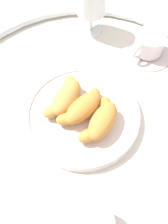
{
  "coord_description": "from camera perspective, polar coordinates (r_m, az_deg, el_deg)",
  "views": [
    {
      "loc": [
        -0.26,
        -0.18,
        0.55
      ],
      "look_at": [
        -0.01,
        -0.0,
        0.03
      ],
      "focal_mm": 43.26,
      "sensor_mm": 36.0,
      "label": 1
    }
  ],
  "objects": [
    {
      "name": "ground_plane",
      "position": [
        0.63,
        0.51,
        -0.33
      ],
      "size": [
        2.2,
        2.2,
        0.0
      ],
      "primitive_type": "plane",
      "color": "silver"
    },
    {
      "name": "croissant_large",
      "position": [
        0.58,
        3.67,
        -1.83
      ],
      "size": [
        0.14,
        0.07,
        0.04
      ],
      "color": "#CC893D",
      "rests_on": "pastry_plate"
    },
    {
      "name": "coffee_cup_far",
      "position": [
        0.75,
        13.48,
        13.46
      ],
      "size": [
        0.14,
        0.14,
        0.06
      ],
      "color": "silver",
      "rests_on": "ground_plane"
    },
    {
      "name": "croissant_small",
      "position": [
        0.59,
        -0.22,
        0.83
      ],
      "size": [
        0.14,
        0.08,
        0.04
      ],
      "color": "#CC893D",
      "rests_on": "pastry_plate"
    },
    {
      "name": "table_chrome_rim",
      "position": [
        0.62,
        0.52,
        0.22
      ],
      "size": [
        0.71,
        0.71,
        0.02
      ],
      "primitive_type": "torus",
      "color": "silver",
      "rests_on": "ground_plane"
    },
    {
      "name": "croissant_extra",
      "position": [
        0.61,
        -4.02,
        3.23
      ],
      "size": [
        0.14,
        0.08,
        0.04
      ],
      "color": "#D6994C",
      "rests_on": "pastry_plate"
    },
    {
      "name": "juice_glass_right",
      "position": [
        0.75,
        1.51,
        22.28
      ],
      "size": [
        0.08,
        0.08,
        0.14
      ],
      "color": "white",
      "rests_on": "ground_plane"
    },
    {
      "name": "pastry_plate",
      "position": [
        0.62,
        -0.0,
        -0.79
      ],
      "size": [
        0.26,
        0.26,
        0.02
      ],
      "color": "silver",
      "rests_on": "ground_plane"
    }
  ]
}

